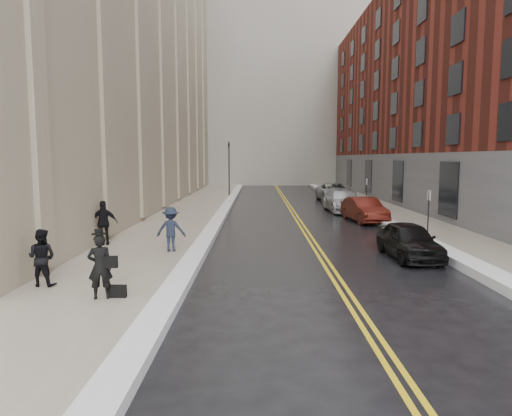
{
  "coord_description": "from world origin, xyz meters",
  "views": [
    {
      "loc": [
        0.08,
        -12.73,
        3.71
      ],
      "look_at": [
        0.01,
        6.34,
        1.6
      ],
      "focal_mm": 32.0,
      "sensor_mm": 36.0,
      "label": 1
    }
  ],
  "objects_px": {
    "car_silver_near": "(342,201)",
    "pedestrian_b": "(171,229)",
    "pedestrian_a": "(42,257)",
    "pedestrian_main": "(100,267)",
    "car_maroon": "(364,210)",
    "car_black": "(409,240)",
    "car_silver_far": "(335,192)",
    "pedestrian_c": "(104,223)"
  },
  "relations": [
    {
      "from": "car_silver_far",
      "to": "pedestrian_main",
      "type": "bearing_deg",
      "value": -113.49
    },
    {
      "from": "pedestrian_main",
      "to": "pedestrian_c",
      "type": "relative_size",
      "value": 0.91
    },
    {
      "from": "pedestrian_a",
      "to": "pedestrian_b",
      "type": "distance_m",
      "value": 5.46
    },
    {
      "from": "car_maroon",
      "to": "pedestrian_a",
      "type": "relative_size",
      "value": 2.69
    },
    {
      "from": "car_black",
      "to": "car_silver_far",
      "type": "height_order",
      "value": "car_silver_far"
    },
    {
      "from": "car_silver_near",
      "to": "pedestrian_main",
      "type": "xyz_separation_m",
      "value": [
        -9.81,
        -20.11,
        0.24
      ]
    },
    {
      "from": "pedestrian_b",
      "to": "pedestrian_main",
      "type": "bearing_deg",
      "value": 83.43
    },
    {
      "from": "car_silver_near",
      "to": "car_maroon",
      "type": "bearing_deg",
      "value": -89.17
    },
    {
      "from": "car_silver_near",
      "to": "pedestrian_c",
      "type": "xyz_separation_m",
      "value": [
        -12.11,
        -12.96,
        0.32
      ]
    },
    {
      "from": "pedestrian_b",
      "to": "pedestrian_c",
      "type": "xyz_separation_m",
      "value": [
        -2.97,
        1.23,
        0.06
      ]
    },
    {
      "from": "car_maroon",
      "to": "car_black",
      "type": "bearing_deg",
      "value": -101.17
    },
    {
      "from": "pedestrian_c",
      "to": "car_maroon",
      "type": "bearing_deg",
      "value": -163.68
    },
    {
      "from": "car_silver_near",
      "to": "pedestrian_a",
      "type": "relative_size",
      "value": 3.2
    },
    {
      "from": "pedestrian_b",
      "to": "car_silver_near",
      "type": "bearing_deg",
      "value": -122.89
    },
    {
      "from": "pedestrian_a",
      "to": "pedestrian_b",
      "type": "bearing_deg",
      "value": -113.95
    },
    {
      "from": "car_black",
      "to": "pedestrian_a",
      "type": "height_order",
      "value": "pedestrian_a"
    },
    {
      "from": "car_silver_near",
      "to": "pedestrian_b",
      "type": "bearing_deg",
      "value": -125.79
    },
    {
      "from": "car_silver_near",
      "to": "pedestrian_main",
      "type": "relative_size",
      "value": 3.09
    },
    {
      "from": "car_black",
      "to": "pedestrian_b",
      "type": "distance_m",
      "value": 8.92
    },
    {
      "from": "car_silver_far",
      "to": "pedestrian_main",
      "type": "relative_size",
      "value": 3.43
    },
    {
      "from": "pedestrian_main",
      "to": "pedestrian_a",
      "type": "bearing_deg",
      "value": -43.28
    },
    {
      "from": "car_silver_near",
      "to": "pedestrian_main",
      "type": "height_order",
      "value": "pedestrian_main"
    },
    {
      "from": "car_black",
      "to": "car_maroon",
      "type": "xyz_separation_m",
      "value": [
        0.58,
        9.64,
        0.04
      ]
    },
    {
      "from": "pedestrian_a",
      "to": "pedestrian_c",
      "type": "height_order",
      "value": "pedestrian_c"
    },
    {
      "from": "pedestrian_main",
      "to": "pedestrian_b",
      "type": "height_order",
      "value": "pedestrian_b"
    },
    {
      "from": "pedestrian_a",
      "to": "pedestrian_c",
      "type": "relative_size",
      "value": 0.88
    },
    {
      "from": "car_black",
      "to": "car_silver_near",
      "type": "bearing_deg",
      "value": 87.13
    },
    {
      "from": "pedestrian_main",
      "to": "pedestrian_a",
      "type": "xyz_separation_m",
      "value": [
        -2.03,
        1.17,
        -0.03
      ]
    },
    {
      "from": "pedestrian_a",
      "to": "car_black",
      "type": "bearing_deg",
      "value": -154.33
    },
    {
      "from": "car_black",
      "to": "pedestrian_main",
      "type": "xyz_separation_m",
      "value": [
        -9.57,
        -5.39,
        0.31
      ]
    },
    {
      "from": "pedestrian_main",
      "to": "car_black",
      "type": "bearing_deg",
      "value": -163.94
    },
    {
      "from": "pedestrian_a",
      "to": "car_silver_near",
      "type": "bearing_deg",
      "value": -116.3
    },
    {
      "from": "car_silver_near",
      "to": "pedestrian_c",
      "type": "bearing_deg",
      "value": -136.08
    },
    {
      "from": "car_maroon",
      "to": "pedestrian_a",
      "type": "xyz_separation_m",
      "value": [
        -12.18,
        -13.85,
        0.24
      ]
    },
    {
      "from": "car_black",
      "to": "car_maroon",
      "type": "height_order",
      "value": "car_maroon"
    },
    {
      "from": "car_black",
      "to": "pedestrian_b",
      "type": "height_order",
      "value": "pedestrian_b"
    },
    {
      "from": "pedestrian_c",
      "to": "pedestrian_b",
      "type": "bearing_deg",
      "value": 141.46
    },
    {
      "from": "pedestrian_a",
      "to": "pedestrian_c",
      "type": "distance_m",
      "value": 5.99
    },
    {
      "from": "car_silver_far",
      "to": "pedestrian_c",
      "type": "bearing_deg",
      "value": -124.78
    },
    {
      "from": "car_black",
      "to": "pedestrian_main",
      "type": "distance_m",
      "value": 10.98
    },
    {
      "from": "pedestrian_a",
      "to": "pedestrian_c",
      "type": "bearing_deg",
      "value": -81.68
    },
    {
      "from": "car_silver_near",
      "to": "pedestrian_a",
      "type": "distance_m",
      "value": 22.33
    }
  ]
}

